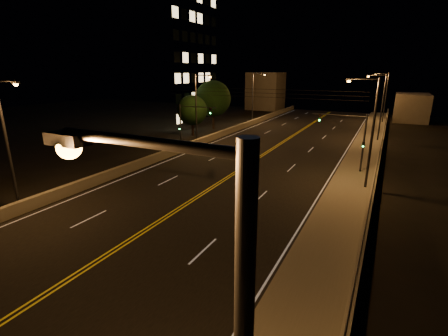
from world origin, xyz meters
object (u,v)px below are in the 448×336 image
at_px(streetlight_5, 198,105).
at_px(traffic_signal_left, 187,122).
at_px(streetlight_2, 380,104).
at_px(tree_0, 192,110).
at_px(streetlight_1, 369,127).
at_px(streetlight_6, 254,95).
at_px(tree_1, 213,99).
at_px(streetlight_4, 8,138).
at_px(traffic_signal_right, 353,136).
at_px(building_tower, 142,50).
at_px(streetlight_3, 384,95).

bearing_deg(streetlight_5, traffic_signal_left, -75.09).
relative_size(streetlight_2, tree_0, 1.50).
height_order(streetlight_1, streetlight_5, same).
bearing_deg(streetlight_6, tree_1, -115.12).
xyz_separation_m(streetlight_4, streetlight_5, (0.00, 24.51, 0.00)).
bearing_deg(traffic_signal_right, streetlight_2, 84.72).
height_order(streetlight_1, streetlight_6, same).
xyz_separation_m(streetlight_1, tree_0, (-25.40, 13.65, -1.46)).
distance_m(building_tower, tree_1, 18.07).
distance_m(streetlight_2, streetlight_4, 42.79).
xyz_separation_m(streetlight_2, streetlight_5, (-21.45, -12.52, 0.00)).
xyz_separation_m(streetlight_1, traffic_signal_right, (-1.56, 4.50, -1.63)).
relative_size(streetlight_6, traffic_signal_right, 1.59).
bearing_deg(traffic_signal_left, streetlight_6, 92.73).
distance_m(streetlight_2, building_tower, 42.22).
bearing_deg(tree_0, tree_1, 90.36).
distance_m(streetlight_4, streetlight_6, 44.50).
height_order(streetlight_2, streetlight_5, same).
bearing_deg(traffic_signal_left, streetlight_5, 104.91).
distance_m(streetlight_1, streetlight_4, 26.55).
height_order(streetlight_2, tree_1, streetlight_2).
distance_m(streetlight_1, traffic_signal_right, 5.04).
distance_m(streetlight_1, streetlight_3, 39.64).
distance_m(streetlight_3, streetlight_4, 59.31).
relative_size(traffic_signal_left, building_tower, 0.21).
bearing_deg(traffic_signal_left, traffic_signal_right, 0.00).
relative_size(streetlight_5, tree_1, 1.14).
relative_size(streetlight_3, streetlight_4, 1.00).
xyz_separation_m(streetlight_1, tree_1, (-25.44, 20.32, -0.22)).
bearing_deg(tree_1, building_tower, 173.85).
bearing_deg(streetlight_6, streetlight_1, -53.36).
relative_size(streetlight_2, traffic_signal_right, 1.59).
bearing_deg(streetlight_2, streetlight_1, -90.00).
bearing_deg(streetlight_2, traffic_signal_right, -95.28).
xyz_separation_m(streetlight_6, traffic_signal_left, (1.16, -24.34, -1.63)).
relative_size(streetlight_2, streetlight_3, 1.00).
relative_size(traffic_signal_left, tree_0, 0.94).
height_order(streetlight_1, traffic_signal_left, streetlight_1).
relative_size(streetlight_1, tree_0, 1.50).
bearing_deg(traffic_signal_right, tree_1, 146.48).
xyz_separation_m(streetlight_5, building_tower, (-20.02, 13.19, 7.95)).
bearing_deg(tree_0, streetlight_6, 75.42).
xyz_separation_m(traffic_signal_left, tree_0, (-5.11, 9.14, 0.17)).
distance_m(streetlight_6, tree_1, 9.41).
bearing_deg(streetlight_2, tree_0, -163.07).
height_order(streetlight_5, traffic_signal_right, streetlight_5).
bearing_deg(streetlight_1, streetlight_2, 90.00).
xyz_separation_m(streetlight_5, tree_0, (-3.95, 4.79, -1.46)).
bearing_deg(streetlight_6, building_tower, -161.26).
distance_m(streetlight_1, tree_0, 28.87).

